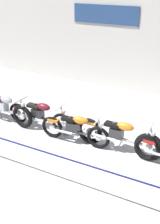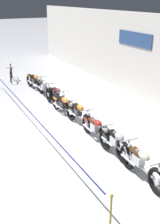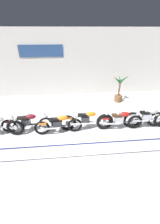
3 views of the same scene
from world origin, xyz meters
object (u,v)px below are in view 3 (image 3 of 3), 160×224
at_px(motorcycle_orange_4, 86,121).
at_px(potted_palm_left_of_row, 119,91).
at_px(motorcycle_silver_6, 147,118).
at_px(stanchion_far_left, 27,151).
at_px(motorcycle_orange_3, 59,124).
at_px(motorcycle_red_5, 120,120).
at_px(motorcycle_maroon_2, 28,123).

relative_size(motorcycle_orange_4, potted_palm_left_of_row, 1.43).
distance_m(motorcycle_silver_6, stanchion_far_left, 5.32).
xyz_separation_m(motorcycle_orange_3, motorcycle_red_5, (2.75, 0.06, -0.01)).
height_order(motorcycle_orange_3, motorcycle_red_5, motorcycle_red_5).
bearing_deg(potted_palm_left_of_row, motorcycle_silver_6, -82.70).
relative_size(motorcycle_silver_6, stanchion_far_left, 0.18).
height_order(motorcycle_orange_4, motorcycle_silver_6, motorcycle_silver_6).
height_order(motorcycle_maroon_2, motorcycle_orange_3, motorcycle_orange_3).
distance_m(motorcycle_red_5, motorcycle_silver_6, 1.30).
distance_m(motorcycle_orange_3, motorcycle_orange_4, 1.24).
height_order(motorcycle_orange_4, stanchion_far_left, stanchion_far_left).
distance_m(motorcycle_orange_4, potted_palm_left_of_row, 3.81).
bearing_deg(motorcycle_orange_3, potted_palm_left_of_row, 39.93).
bearing_deg(motorcycle_maroon_2, potted_palm_left_of_row, 29.14).
distance_m(motorcycle_maroon_2, motorcycle_silver_6, 5.41).
bearing_deg(potted_palm_left_of_row, motorcycle_orange_3, -140.07).
xyz_separation_m(motorcycle_orange_3, motorcycle_orange_4, (1.23, 0.14, 0.01)).
relative_size(motorcycle_orange_3, motorcycle_silver_6, 0.93).
bearing_deg(motorcycle_silver_6, motorcycle_orange_4, 178.73).
bearing_deg(potted_palm_left_of_row, motorcycle_red_5, -106.94).
relative_size(motorcycle_maroon_2, motorcycle_silver_6, 1.01).
height_order(motorcycle_red_5, potted_palm_left_of_row, potted_palm_left_of_row).
relative_size(motorcycle_red_5, stanchion_far_left, 0.17).
distance_m(motorcycle_maroon_2, motorcycle_orange_3, 1.39).
xyz_separation_m(potted_palm_left_of_row, stanchion_far_left, (-4.57, -4.91, 0.05)).
height_order(motorcycle_orange_4, motorcycle_red_5, motorcycle_orange_4).
height_order(motorcycle_maroon_2, stanchion_far_left, stanchion_far_left).
relative_size(motorcycle_orange_4, motorcycle_red_5, 1.16).
bearing_deg(motorcycle_maroon_2, motorcycle_silver_6, -1.92).
height_order(motorcycle_orange_3, potted_palm_left_of_row, potted_palm_left_of_row).
relative_size(motorcycle_orange_4, motorcycle_silver_6, 1.10).
xyz_separation_m(motorcycle_maroon_2, motorcycle_silver_6, (5.41, -0.18, 0.03)).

